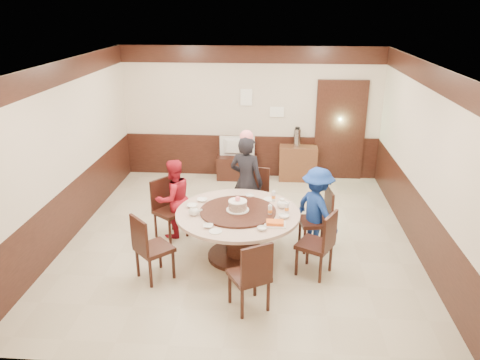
# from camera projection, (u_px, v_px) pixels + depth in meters

# --- Properties ---
(room) EXTENTS (6.00, 6.04, 2.84)m
(room) POSITION_uv_depth(u_px,v_px,m) (241.00, 175.00, 7.34)
(room) COLOR beige
(room) RESTS_ON ground
(banquet_table) EXTENTS (1.82, 1.82, 0.78)m
(banquet_table) POSITION_uv_depth(u_px,v_px,m) (238.00, 225.00, 6.91)
(banquet_table) COLOR black
(banquet_table) RESTS_ON ground
(chair_0) EXTENTS (0.51, 0.50, 0.97)m
(chair_0) POSITION_uv_depth(u_px,v_px,m) (315.00, 230.00, 7.27)
(chair_0) COLOR black
(chair_0) RESTS_ON ground
(chair_1) EXTENTS (0.50, 0.51, 0.97)m
(chair_1) POSITION_uv_depth(u_px,v_px,m) (255.00, 207.00, 8.09)
(chair_1) COLOR black
(chair_1) RESTS_ON ground
(chair_2) EXTENTS (0.62, 0.62, 0.97)m
(chair_2) POSITION_uv_depth(u_px,v_px,m) (170.00, 219.00, 7.63)
(chair_2) COLOR black
(chair_2) RESTS_ON ground
(chair_3) EXTENTS (0.62, 0.62, 0.97)m
(chair_3) POSITION_uv_depth(u_px,v_px,m) (154.00, 258.00, 6.46)
(chair_3) COLOR black
(chair_3) RESTS_ON ground
(chair_4) EXTENTS (0.60, 0.60, 0.97)m
(chair_4) POSITION_uv_depth(u_px,v_px,m) (250.00, 287.00, 5.82)
(chair_4) COLOR black
(chair_4) RESTS_ON ground
(chair_5) EXTENTS (0.60, 0.60, 0.97)m
(chair_5) POSITION_uv_depth(u_px,v_px,m) (316.00, 254.00, 6.57)
(chair_5) COLOR black
(chair_5) RESTS_ON ground
(person_standing) EXTENTS (0.69, 0.57, 1.61)m
(person_standing) POSITION_uv_depth(u_px,v_px,m) (246.00, 182.00, 7.81)
(person_standing) COLOR black
(person_standing) RESTS_ON ground
(person_red) EXTENTS (0.80, 0.80, 1.31)m
(person_red) POSITION_uv_depth(u_px,v_px,m) (174.00, 198.00, 7.55)
(person_red) COLOR #AC1626
(person_red) RESTS_ON ground
(person_blue) EXTENTS (0.90, 0.98, 1.32)m
(person_blue) POSITION_uv_depth(u_px,v_px,m) (317.00, 209.00, 7.15)
(person_blue) COLOR navy
(person_blue) RESTS_ON ground
(birthday_cake) EXTENTS (0.34, 0.34, 0.22)m
(birthday_cake) POSITION_uv_depth(u_px,v_px,m) (238.00, 205.00, 6.80)
(birthday_cake) COLOR white
(birthday_cake) RESTS_ON banquet_table
(teapot_left) EXTENTS (0.17, 0.15, 0.13)m
(teapot_left) POSITION_uv_depth(u_px,v_px,m) (194.00, 211.00, 6.71)
(teapot_left) COLOR white
(teapot_left) RESTS_ON banquet_table
(teapot_right) EXTENTS (0.17, 0.15, 0.13)m
(teapot_right) POSITION_uv_depth(u_px,v_px,m) (282.00, 204.00, 6.96)
(teapot_right) COLOR white
(teapot_right) RESTS_ON banquet_table
(bowl_0) EXTENTS (0.15, 0.15, 0.04)m
(bowl_0) POSITION_uv_depth(u_px,v_px,m) (202.00, 200.00, 7.21)
(bowl_0) COLOR white
(bowl_0) RESTS_ON banquet_table
(bowl_1) EXTENTS (0.14, 0.14, 0.04)m
(bowl_1) POSITION_uv_depth(u_px,v_px,m) (262.00, 229.00, 6.29)
(bowl_1) COLOR white
(bowl_1) RESTS_ON banquet_table
(bowl_2) EXTENTS (0.14, 0.14, 0.03)m
(bowl_2) POSITION_uv_depth(u_px,v_px,m) (208.00, 226.00, 6.37)
(bowl_2) COLOR white
(bowl_2) RESTS_ON banquet_table
(bowl_3) EXTENTS (0.15, 0.15, 0.05)m
(bowl_3) POSITION_uv_depth(u_px,v_px,m) (284.00, 216.00, 6.64)
(bowl_3) COLOR white
(bowl_3) RESTS_ON banquet_table
(bowl_4) EXTENTS (0.16, 0.16, 0.04)m
(bowl_4) POSITION_uv_depth(u_px,v_px,m) (192.00, 206.00, 7.00)
(bowl_4) COLOR white
(bowl_4) RESTS_ON banquet_table
(bowl_5) EXTENTS (0.14, 0.14, 0.04)m
(bowl_5) POSITION_uv_depth(u_px,v_px,m) (250.00, 196.00, 7.35)
(bowl_5) COLOR white
(bowl_5) RESTS_ON banquet_table
(saucer_near) EXTENTS (0.18, 0.18, 0.01)m
(saucer_near) POSITION_uv_depth(u_px,v_px,m) (215.00, 231.00, 6.25)
(saucer_near) COLOR white
(saucer_near) RESTS_ON banquet_table
(saucer_far) EXTENTS (0.18, 0.18, 0.01)m
(saucer_far) POSITION_uv_depth(u_px,v_px,m) (269.00, 199.00, 7.27)
(saucer_far) COLOR white
(saucer_far) RESTS_ON banquet_table
(shrimp_platter) EXTENTS (0.30, 0.20, 0.06)m
(shrimp_platter) POSITION_uv_depth(u_px,v_px,m) (275.00, 223.00, 6.42)
(shrimp_platter) COLOR white
(shrimp_platter) RESTS_ON banquet_table
(bottle_0) EXTENTS (0.06, 0.06, 0.16)m
(bottle_0) POSITION_uv_depth(u_px,v_px,m) (270.00, 211.00, 6.69)
(bottle_0) COLOR white
(bottle_0) RESTS_ON banquet_table
(bottle_1) EXTENTS (0.06, 0.06, 0.16)m
(bottle_1) POSITION_uv_depth(u_px,v_px,m) (287.00, 208.00, 6.77)
(bottle_1) COLOR white
(bottle_1) RESTS_ON banquet_table
(bottle_2) EXTENTS (0.06, 0.06, 0.16)m
(bottle_2) POSITION_uv_depth(u_px,v_px,m) (273.00, 196.00, 7.19)
(bottle_2) COLOR white
(bottle_2) RESTS_ON banquet_table
(tv_stand) EXTENTS (0.85, 0.45, 0.50)m
(tv_stand) POSITION_uv_depth(u_px,v_px,m) (237.00, 167.00, 10.21)
(tv_stand) COLOR black
(tv_stand) RESTS_ON ground
(television) EXTENTS (0.75, 0.11, 0.43)m
(television) POSITION_uv_depth(u_px,v_px,m) (237.00, 147.00, 10.04)
(television) COLOR gray
(television) RESTS_ON tv_stand
(side_cabinet) EXTENTS (0.80, 0.40, 0.75)m
(side_cabinet) POSITION_uv_depth(u_px,v_px,m) (298.00, 163.00, 10.10)
(side_cabinet) COLOR brown
(side_cabinet) RESTS_ON ground
(thermos) EXTENTS (0.15, 0.15, 0.38)m
(thermos) POSITION_uv_depth(u_px,v_px,m) (297.00, 138.00, 9.90)
(thermos) COLOR silver
(thermos) RESTS_ON side_cabinet
(notice_left) EXTENTS (0.25, 0.00, 0.35)m
(notice_left) POSITION_uv_depth(u_px,v_px,m) (246.00, 97.00, 9.85)
(notice_left) COLOR white
(notice_left) RESTS_ON room
(notice_right) EXTENTS (0.30, 0.00, 0.22)m
(notice_right) POSITION_uv_depth(u_px,v_px,m) (277.00, 112.00, 9.91)
(notice_right) COLOR white
(notice_right) RESTS_ON room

